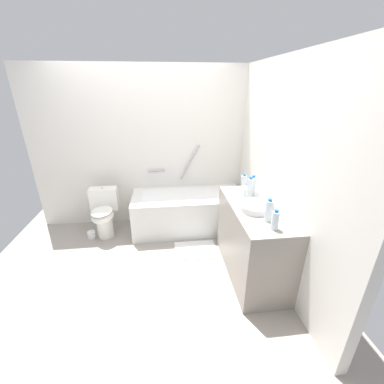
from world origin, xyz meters
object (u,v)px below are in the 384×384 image
at_px(water_bottle_0, 253,186).
at_px(toilet_paper_roll, 92,235).
at_px(sink_basin, 255,207).
at_px(drinking_glass_2, 244,190).
at_px(toilet, 104,212).
at_px(water_bottle_2, 275,220).
at_px(water_bottle_1, 244,183).
at_px(bath_mat, 196,250).
at_px(water_bottle_4, 250,189).
at_px(bathtub, 188,210).
at_px(drinking_glass_0, 246,192).
at_px(water_bottle_3, 269,211).
at_px(drinking_glass_1, 257,195).
at_px(sink_faucet, 272,206).

relative_size(water_bottle_0, toilet_paper_roll, 2.15).
height_order(sink_basin, drinking_glass_2, drinking_glass_2).
height_order(toilet, water_bottle_2, water_bottle_2).
relative_size(water_bottle_1, water_bottle_2, 1.06).
xyz_separation_m(water_bottle_0, water_bottle_2, (-0.06, -0.77, -0.02)).
bearing_deg(bath_mat, water_bottle_4, -23.78).
bearing_deg(bathtub, drinking_glass_0, -51.89).
height_order(water_bottle_3, toilet_paper_roll, water_bottle_3).
relative_size(drinking_glass_2, toilet_paper_roll, 0.73).
relative_size(water_bottle_0, drinking_glass_1, 2.26).
relative_size(water_bottle_0, water_bottle_3, 1.04).
bearing_deg(water_bottle_0, bathtub, 132.88).
bearing_deg(water_bottle_3, sink_faucet, 58.27).
relative_size(bathtub, water_bottle_1, 7.99).
height_order(toilet, water_bottle_4, water_bottle_4).
xyz_separation_m(water_bottle_3, drinking_glass_1, (0.06, 0.48, -0.05)).
bearing_deg(water_bottle_2, bathtub, 112.54).
xyz_separation_m(water_bottle_2, water_bottle_3, (0.00, 0.15, 0.02)).
distance_m(water_bottle_2, drinking_glass_1, 0.64).
height_order(sink_basin, toilet_paper_roll, sink_basin).
relative_size(sink_basin, toilet_paper_roll, 2.87).
height_order(toilet, drinking_glass_1, drinking_glass_1).
bearing_deg(bathtub, water_bottle_2, -67.46).
xyz_separation_m(sink_faucet, water_bottle_3, (-0.14, -0.23, 0.08)).
bearing_deg(toilet_paper_roll, water_bottle_1, -13.12).
distance_m(water_bottle_0, drinking_glass_2, 0.12).
height_order(sink_basin, drinking_glass_0, drinking_glass_0).
bearing_deg(toilet_paper_roll, water_bottle_0, -16.52).
relative_size(toilet, water_bottle_4, 2.70).
bearing_deg(water_bottle_0, drinking_glass_0, -164.41).
bearing_deg(drinking_glass_2, sink_faucet, -70.86).
bearing_deg(toilet, water_bottle_4, 64.99).
bearing_deg(water_bottle_3, bath_mat, 127.63).
relative_size(water_bottle_1, bath_mat, 0.37).
xyz_separation_m(drinking_glass_2, bath_mat, (-0.57, 0.09, -0.89)).
relative_size(sink_basin, drinking_glass_2, 3.91).
bearing_deg(water_bottle_1, water_bottle_3, -90.02).
bearing_deg(water_bottle_2, bath_mat, 122.57).
bearing_deg(sink_basin, drinking_glass_0, 86.82).
bearing_deg(water_bottle_0, water_bottle_4, -123.72).
xyz_separation_m(sink_basin, sink_faucet, (0.19, 0.00, -0.00)).
relative_size(water_bottle_0, drinking_glass_2, 2.93).
xyz_separation_m(water_bottle_2, toilet_paper_roll, (-2.05, 1.39, -0.89)).
distance_m(toilet, drinking_glass_2, 2.02).
relative_size(sink_faucet, toilet_paper_roll, 1.38).
relative_size(sink_basin, water_bottle_3, 1.39).
height_order(water_bottle_3, drinking_glass_0, water_bottle_3).
bearing_deg(water_bottle_4, toilet, 156.32).
height_order(sink_basin, bath_mat, sink_basin).
bearing_deg(water_bottle_2, drinking_glass_0, 92.00).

